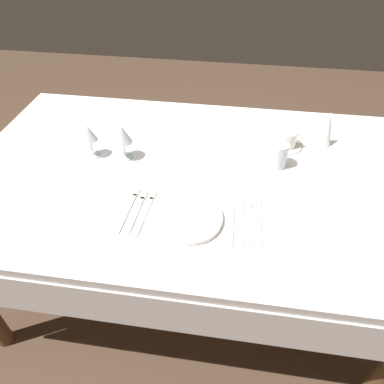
% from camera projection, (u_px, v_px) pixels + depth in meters
% --- Properties ---
extents(ground_plane, '(6.00, 6.00, 0.00)m').
position_uv_depth(ground_plane, '(191.00, 280.00, 1.89)').
color(ground_plane, '#4C3828').
extents(dining_table, '(1.80, 1.11, 0.74)m').
position_uv_depth(dining_table, '(191.00, 186.00, 1.45)').
color(dining_table, white).
rests_on(dining_table, ground).
extents(dinner_plate, '(0.24, 0.24, 0.02)m').
position_uv_depth(dinner_plate, '(187.00, 218.00, 1.19)').
color(dinner_plate, white).
rests_on(dinner_plate, dining_table).
extents(fork_outer, '(0.03, 0.22, 0.00)m').
position_uv_depth(fork_outer, '(146.00, 211.00, 1.23)').
color(fork_outer, beige).
rests_on(fork_outer, dining_table).
extents(fork_inner, '(0.02, 0.20, 0.00)m').
position_uv_depth(fork_inner, '(138.00, 209.00, 1.23)').
color(fork_inner, beige).
rests_on(fork_inner, dining_table).
extents(fork_salad, '(0.03, 0.23, 0.00)m').
position_uv_depth(fork_salad, '(129.00, 208.00, 1.24)').
color(fork_salad, beige).
rests_on(fork_salad, dining_table).
extents(dinner_knife, '(0.02, 0.22, 0.00)m').
position_uv_depth(dinner_knife, '(231.00, 223.00, 1.18)').
color(dinner_knife, beige).
rests_on(dinner_knife, dining_table).
extents(spoon_soup, '(0.03, 0.22, 0.01)m').
position_uv_depth(spoon_soup, '(241.00, 215.00, 1.21)').
color(spoon_soup, beige).
rests_on(spoon_soup, dining_table).
extents(spoon_dessert, '(0.03, 0.21, 0.01)m').
position_uv_depth(spoon_dessert, '(249.00, 215.00, 1.21)').
color(spoon_dessert, beige).
rests_on(spoon_dessert, dining_table).
extents(spoon_tea, '(0.03, 0.21, 0.01)m').
position_uv_depth(spoon_tea, '(259.00, 216.00, 1.21)').
color(spoon_tea, beige).
rests_on(spoon_tea, dining_table).
extents(saucer_left, '(0.14, 0.14, 0.01)m').
position_uv_depth(saucer_left, '(285.00, 146.00, 1.52)').
color(saucer_left, white).
rests_on(saucer_left, dining_table).
extents(coffee_cup_left, '(0.11, 0.09, 0.07)m').
position_uv_depth(coffee_cup_left, '(287.00, 138.00, 1.49)').
color(coffee_cup_left, white).
rests_on(coffee_cup_left, saucer_left).
extents(wine_glass_centre, '(0.08, 0.08, 0.15)m').
position_uv_depth(wine_glass_centre, '(122.00, 135.00, 1.39)').
color(wine_glass_centre, silver).
rests_on(wine_glass_centre, dining_table).
extents(wine_glass_left, '(0.07, 0.07, 0.14)m').
position_uv_depth(wine_glass_left, '(89.00, 134.00, 1.41)').
color(wine_glass_left, silver).
rests_on(wine_glass_left, dining_table).
extents(drink_tumbler, '(0.07, 0.07, 0.10)m').
position_uv_depth(drink_tumbler, '(278.00, 156.00, 1.39)').
color(drink_tumbler, silver).
rests_on(drink_tumbler, dining_table).
extents(napkin_folded, '(0.07, 0.07, 0.16)m').
position_uv_depth(napkin_folded, '(327.00, 129.00, 1.49)').
color(napkin_folded, white).
rests_on(napkin_folded, dining_table).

